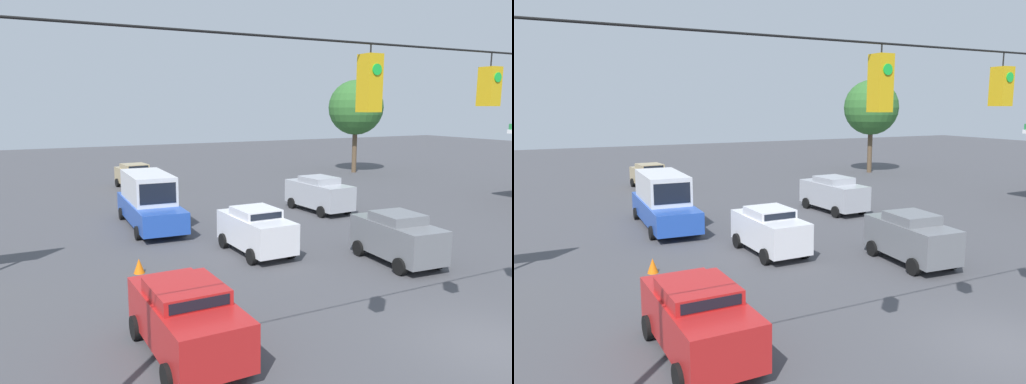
# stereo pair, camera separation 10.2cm
# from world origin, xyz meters

# --- Properties ---
(ground_plane) EXTENTS (140.00, 140.00, 0.00)m
(ground_plane) POSITION_xyz_m (0.00, 0.00, 0.00)
(ground_plane) COLOR #47474C
(box_truck_blue_withflow_far) EXTENTS (2.66, 7.12, 2.72)m
(box_truck_blue_withflow_far) POSITION_xyz_m (4.31, -16.78, 1.35)
(box_truck_blue_withflow_far) COLOR #234CB2
(box_truck_blue_withflow_far) RESTS_ON ground_plane
(sedan_tan_withflow_deep) EXTENTS (2.33, 4.31, 1.83)m
(sedan_tan_withflow_deep) POSITION_xyz_m (2.05, -29.02, 0.96)
(sedan_tan_withflow_deep) COLOR tan
(sedan_tan_withflow_deep) RESTS_ON ground_plane
(sedan_silver_oncoming_far) EXTENTS (2.18, 4.56, 2.03)m
(sedan_silver_oncoming_far) POSITION_xyz_m (-5.48, -15.91, 1.06)
(sedan_silver_oncoming_far) COLOR #A8AAB2
(sedan_silver_oncoming_far) RESTS_ON ground_plane
(sedan_white_withflow_mid) EXTENTS (2.02, 4.07, 1.92)m
(sedan_white_withflow_mid) POSITION_xyz_m (1.64, -10.10, 1.00)
(sedan_white_withflow_mid) COLOR silver
(sedan_white_withflow_mid) RESTS_ON ground_plane
(sedan_red_parked_shoulder) EXTENTS (2.07, 4.29, 1.83)m
(sedan_red_parked_shoulder) POSITION_xyz_m (7.10, -3.19, 0.96)
(sedan_red_parked_shoulder) COLOR red
(sedan_red_parked_shoulder) RESTS_ON ground_plane
(sedan_grey_crossing_near) EXTENTS (2.17, 4.10, 1.97)m
(sedan_grey_crossing_near) POSITION_xyz_m (-2.69, -6.46, 1.03)
(sedan_grey_crossing_near) COLOR slate
(sedan_grey_crossing_near) RESTS_ON ground_plane
(traffic_cone_nearest) EXTENTS (0.40, 0.40, 0.55)m
(traffic_cone_nearest) POSITION_xyz_m (6.66, -4.47, 0.28)
(traffic_cone_nearest) COLOR orange
(traffic_cone_nearest) RESTS_ON ground_plane
(traffic_cone_second) EXTENTS (0.40, 0.40, 0.55)m
(traffic_cone_second) POSITION_xyz_m (6.75, -7.00, 0.28)
(traffic_cone_second) COLOR orange
(traffic_cone_second) RESTS_ON ground_plane
(traffic_cone_third) EXTENTS (0.40, 0.40, 0.55)m
(traffic_cone_third) POSITION_xyz_m (6.63, -9.78, 0.28)
(traffic_cone_third) COLOR orange
(traffic_cone_third) RESTS_ON ground_plane
(tree_horizon_left) EXTENTS (4.95, 4.95, 8.41)m
(tree_horizon_left) POSITION_xyz_m (-18.24, -28.87, 5.92)
(tree_horizon_left) COLOR brown
(tree_horizon_left) RESTS_ON ground_plane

